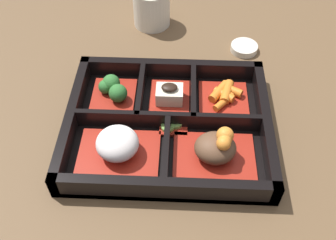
{
  "coord_description": "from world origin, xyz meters",
  "views": [
    {
      "loc": [
        -0.02,
        0.39,
        0.47
      ],
      "look_at": [
        0.0,
        0.0,
        0.03
      ],
      "focal_mm": 42.0,
      "sensor_mm": 36.0,
      "label": 1
    }
  ],
  "objects": [
    {
      "name": "bowl_rice",
      "position": [
        0.07,
        0.06,
        0.03
      ],
      "size": [
        0.12,
        0.08,
        0.05
      ],
      "color": "maroon",
      "rests_on": "bento_base"
    },
    {
      "name": "bowl_carrots",
      "position": [
        -0.09,
        -0.06,
        0.02
      ],
      "size": [
        0.08,
        0.09,
        0.02
      ],
      "color": "maroon",
      "rests_on": "bento_base"
    },
    {
      "name": "bento_base",
      "position": [
        0.0,
        0.0,
        0.01
      ],
      "size": [
        0.3,
        0.25,
        0.01
      ],
      "color": "black",
      "rests_on": "ground_plane"
    },
    {
      "name": "bowl_tofu",
      "position": [
        0.0,
        -0.05,
        0.02
      ],
      "size": [
        0.06,
        0.09,
        0.04
      ],
      "color": "maroon",
      "rests_on": "bento_base"
    },
    {
      "name": "bowl_stew",
      "position": [
        -0.07,
        0.06,
        0.03
      ],
      "size": [
        0.12,
        0.08,
        0.06
      ],
      "color": "maroon",
      "rests_on": "bento_base"
    },
    {
      "name": "sauce_dish",
      "position": [
        -0.13,
        -0.2,
        0.01
      ],
      "size": [
        0.05,
        0.05,
        0.01
      ],
      "color": "beige",
      "rests_on": "ground_plane"
    },
    {
      "name": "ground_plane",
      "position": [
        0.0,
        0.0,
        0.0
      ],
      "size": [
        3.0,
        3.0,
        0.0
      ],
      "primitive_type": "plane",
      "color": "brown"
    },
    {
      "name": "bowl_greens",
      "position": [
        0.09,
        -0.06,
        0.02
      ],
      "size": [
        0.07,
        0.09,
        0.03
      ],
      "color": "maroon",
      "rests_on": "bento_base"
    },
    {
      "name": "bento_rim",
      "position": [
        0.0,
        -0.0,
        0.02
      ],
      "size": [
        0.3,
        0.25,
        0.04
      ],
      "color": "black",
      "rests_on": "ground_plane"
    },
    {
      "name": "tea_cup",
      "position": [
        0.04,
        -0.28,
        0.04
      ],
      "size": [
        0.07,
        0.07,
        0.07
      ],
      "color": "beige",
      "rests_on": "ground_plane"
    },
    {
      "name": "bowl_pickles",
      "position": [
        -0.01,
        0.0,
        0.01
      ],
      "size": [
        0.04,
        0.04,
        0.01
      ],
      "color": "maroon",
      "rests_on": "bento_base"
    }
  ]
}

